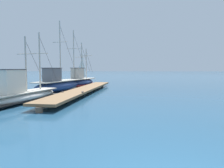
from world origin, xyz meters
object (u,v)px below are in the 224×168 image
at_px(fishing_boat_2, 21,94).
at_px(fishing_boat_0, 58,84).
at_px(distant_sailboat, 82,69).
at_px(fishing_boat_1, 80,81).

bearing_deg(fishing_boat_2, fishing_boat_0, 91.18).
distance_m(fishing_boat_0, distant_sailboat, 17.60).
xyz_separation_m(fishing_boat_0, fishing_boat_2, (0.14, -6.91, -0.13)).
relative_size(fishing_boat_1, distant_sailboat, 1.34).
xyz_separation_m(fishing_boat_0, distant_sailboat, (-2.15, 17.40, 1.55)).
bearing_deg(fishing_boat_1, fishing_boat_0, -98.01).
relative_size(fishing_boat_2, distant_sailboat, 1.53).
relative_size(fishing_boat_0, fishing_boat_2, 0.98).
relative_size(fishing_boat_0, fishing_boat_1, 1.12).
bearing_deg(distant_sailboat, fishing_boat_0, -82.95).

